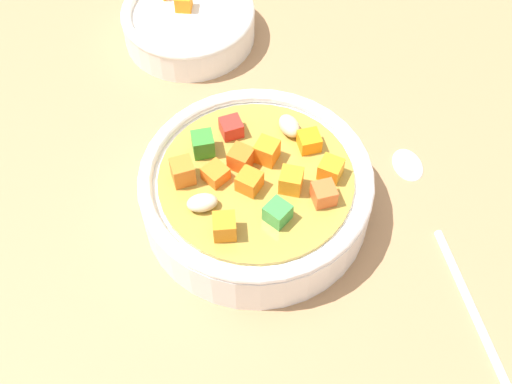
{
  "coord_description": "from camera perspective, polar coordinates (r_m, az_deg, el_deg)",
  "views": [
    {
      "loc": [
        -30.95,
        1.09,
        46.87
      ],
      "look_at": [
        0.0,
        0.0,
        2.45
      ],
      "focal_mm": 47.17,
      "sensor_mm": 36.0,
      "label": 1
    }
  ],
  "objects": [
    {
      "name": "ground_plane",
      "position": [
        0.57,
        0.0,
        -1.99
      ],
      "size": [
        140.0,
        140.0,
        2.0
      ],
      "primitive_type": "cube",
      "color": "#9E754F"
    },
    {
      "name": "soup_bowl_main",
      "position": [
        0.54,
        -0.0,
        0.18
      ],
      "size": [
        18.57,
        18.57,
        6.49
      ],
      "color": "white",
      "rests_on": "ground_plane"
    },
    {
      "name": "spoon",
      "position": [
        0.57,
        14.99,
        -2.55
      ],
      "size": [
        22.18,
        5.79,
        0.81
      ],
      "rotation": [
        0.0,
        0.0,
        6.47
      ],
      "color": "silver",
      "rests_on": "ground_plane"
    },
    {
      "name": "side_bowl_small",
      "position": [
        0.69,
        -5.72,
        14.18
      ],
      "size": [
        13.13,
        13.13,
        4.46
      ],
      "color": "white",
      "rests_on": "ground_plane"
    }
  ]
}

